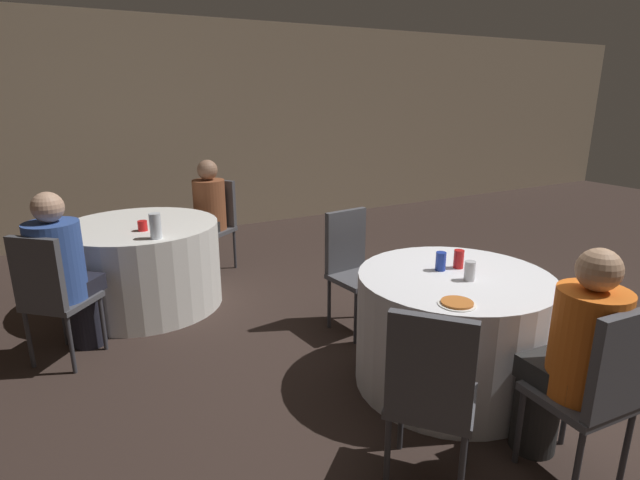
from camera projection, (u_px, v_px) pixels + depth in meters
name	position (u px, v px, depth m)	size (l,w,h in m)	color
ground_plane	(467.00, 368.00, 3.51)	(16.00, 16.00, 0.00)	#332621
wall_back	(237.00, 127.00, 6.96)	(16.00, 0.06, 2.80)	gray
table_near	(451.00, 330.00, 3.25)	(1.23, 1.23, 0.76)	silver
table_far	(143.00, 265.00, 4.48)	(1.36, 1.36, 0.76)	white
chair_near_southwest	(431.00, 388.00, 2.26)	(0.56, 0.56, 0.97)	#47474C
chair_near_north	(352.00, 260.00, 4.00)	(0.44, 0.45, 0.97)	#47474C
chair_near_south	(600.00, 384.00, 2.30)	(0.43, 0.43, 0.97)	#47474C
chair_far_northeast	(216.00, 217.00, 5.37)	(0.56, 0.56, 0.97)	#47474C
chair_far_southwest	(49.00, 290.00, 3.40)	(0.56, 0.56, 0.97)	#47474C
person_blue_shirt	(65.00, 273.00, 3.53)	(0.49, 0.50, 1.23)	black
person_floral_shirt	(206.00, 217.00, 5.22)	(0.48, 0.45, 1.20)	#282828
person_orange_shirt	(570.00, 360.00, 2.43)	(0.34, 0.50, 1.20)	#282828
pizza_plate_near	(457.00, 303.00, 2.71)	(0.21, 0.21, 0.02)	white
soda_can_silver	(470.00, 271.00, 3.04)	(0.07, 0.07, 0.12)	silver
soda_can_blue	(441.00, 261.00, 3.22)	(0.07, 0.07, 0.12)	#1E38A5
soda_can_red	(459.00, 259.00, 3.26)	(0.07, 0.07, 0.12)	red
bottle_far	(155.00, 226.00, 3.91)	(0.09, 0.09, 0.20)	silver
cup_far	(143.00, 226.00, 4.14)	(0.08, 0.08, 0.09)	red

